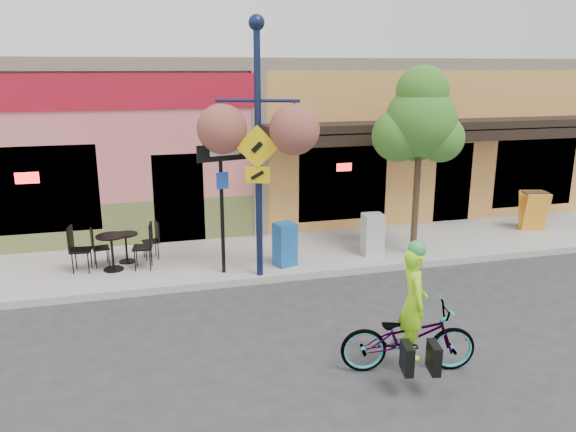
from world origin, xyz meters
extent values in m
plane|color=#2D2D30|center=(0.00, 0.00, 0.00)|extent=(90.00, 90.00, 0.00)
cube|color=#9E9B93|center=(0.00, 2.00, 0.07)|extent=(24.00, 3.00, 0.15)
cube|color=#A8A59E|center=(0.00, 0.55, 0.07)|extent=(24.00, 0.12, 0.15)
imported|color=#990F0D|center=(-0.30, -3.31, 0.51)|extent=(2.06, 1.10, 1.03)
imported|color=#9EF91A|center=(-0.25, -3.31, 0.81)|extent=(0.51, 0.66, 1.61)
camera|label=1|loc=(-3.89, -9.96, 4.29)|focal=35.00mm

